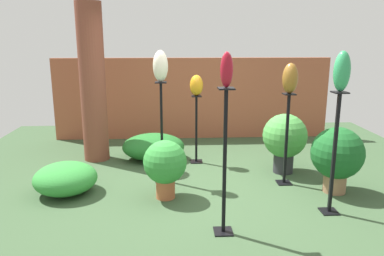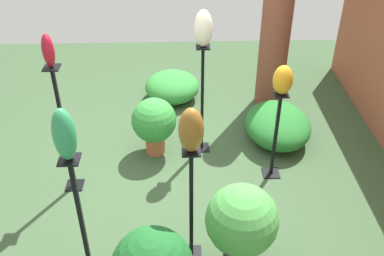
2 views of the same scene
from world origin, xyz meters
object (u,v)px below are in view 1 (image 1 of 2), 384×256
pedestal_bronze (286,143)px  art_vase_jade (342,71)px  potted_plant_front_right (285,138)px  art_vase_ivory (160,66)px  pedestal_jade (334,159)px  art_vase_amber (196,85)px  pedestal_amber (196,132)px  art_vase_ruby (227,70)px  pedestal_ruby (225,168)px  art_vase_bronze (290,78)px  potted_plant_mid_right (165,164)px  brick_pillar (93,84)px  potted_plant_near_pillar (337,155)px  pedestal_ivory (162,136)px

pedestal_bronze → art_vase_jade: art_vase_jade is taller
potted_plant_front_right → art_vase_ivory: bearing=-172.0°
pedestal_jade → art_vase_ivory: art_vase_ivory is taller
art_vase_ivory → art_vase_amber: bearing=56.4°
potted_plant_front_right → pedestal_amber: bearing=157.1°
pedestal_bronze → art_vase_ivory: (-1.74, 0.19, 1.06)m
art_vase_ivory → pedestal_jade: bearing=-29.1°
art_vase_amber → art_vase_ruby: 2.40m
pedestal_bronze → pedestal_jade: 0.98m
pedestal_bronze → art_vase_ruby: art_vase_ruby is taller
pedestal_jade → pedestal_ruby: pedestal_ruby is taller
pedestal_bronze → art_vase_bronze: art_vase_bronze is taller
art_vase_bronze → potted_plant_mid_right: bearing=-166.4°
brick_pillar → potted_plant_near_pillar: bearing=-24.8°
pedestal_ivory → potted_plant_front_right: (1.86, 0.26, -0.12)m
brick_pillar → pedestal_ruby: size_ratio=1.67×
potted_plant_mid_right → pedestal_ruby: bearing=-55.9°
pedestal_bronze → art_vase_ivory: size_ratio=3.04×
pedestal_jade → pedestal_bronze: bearing=106.3°
art_vase_ivory → art_vase_jade: 2.31m
art_vase_bronze → art_vase_ruby: bearing=-128.2°
pedestal_amber → art_vase_jade: 2.70m
potted_plant_mid_right → brick_pillar: bearing=125.7°
art_vase_ivory → art_vase_ruby: size_ratio=1.23×
pedestal_jade → art_vase_amber: 2.52m
brick_pillar → art_vase_amber: 1.72m
pedestal_ivory → art_vase_bronze: bearing=-6.3°
pedestal_ivory → art_vase_bronze: art_vase_bronze is taller
art_vase_jade → potted_plant_front_right: bearing=96.4°
art_vase_ivory → potted_plant_mid_right: 1.34m
art_vase_bronze → pedestal_jade: bearing=-73.7°
art_vase_bronze → pedestal_ruby: bearing=-128.2°
art_vase_jade → potted_plant_mid_right: (-1.96, 0.52, -1.22)m
potted_plant_near_pillar → potted_plant_front_right: bearing=120.9°
art_vase_amber → art_vase_ruby: size_ratio=0.96×
art_vase_ruby → potted_plant_front_right: size_ratio=0.38×
pedestal_ivory → art_vase_amber: (0.54, 0.82, 0.62)m
brick_pillar → art_vase_bronze: brick_pillar is taller
potted_plant_front_right → potted_plant_near_pillar: (0.47, -0.79, -0.03)m
art_vase_amber → potted_plant_near_pillar: art_vase_amber is taller
art_vase_ivory → potted_plant_mid_right: bearing=-84.9°
art_vase_jade → potted_plant_mid_right: bearing=165.1°
art_vase_jade → potted_plant_mid_right: art_vase_jade is taller
art_vase_jade → pedestal_ivory: bearing=150.9°
art_vase_bronze → potted_plant_mid_right: 2.03m
art_vase_bronze → potted_plant_near_pillar: size_ratio=0.46×
art_vase_bronze → pedestal_amber: bearing=139.9°
pedestal_bronze → pedestal_ruby: pedestal_ruby is taller
pedestal_bronze → pedestal_jade: size_ratio=0.89×
art_vase_bronze → art_vase_jade: art_vase_jade is taller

